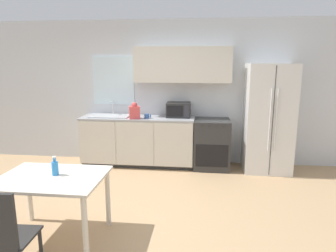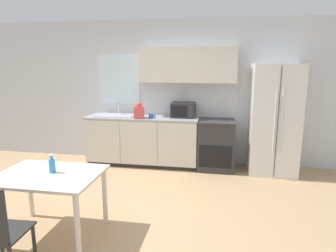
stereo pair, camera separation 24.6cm
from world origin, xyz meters
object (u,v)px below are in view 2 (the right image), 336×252
object	(u,v)px
refrigerator	(274,120)
drink_bottle	(52,165)
coffee_mug	(151,116)
dining_table	(49,183)
oven_range	(216,145)
microwave	(183,110)

from	to	relation	value
refrigerator	drink_bottle	bearing A→B (deg)	-137.64
refrigerator	drink_bottle	xyz separation A→B (m)	(-2.71, -2.47, -0.14)
drink_bottle	coffee_mug	bearing A→B (deg)	76.76
coffee_mug	dining_table	xyz separation A→B (m)	(-0.59, -2.43, -0.34)
oven_range	dining_table	size ratio (longest dim) A/B	0.82
refrigerator	dining_table	size ratio (longest dim) A/B	1.72
oven_range	refrigerator	world-z (taller)	refrigerator
coffee_mug	dining_table	distance (m)	2.53
drink_bottle	microwave	bearing A→B (deg)	66.76
microwave	refrigerator	bearing A→B (deg)	-4.44
oven_range	drink_bottle	distance (m)	3.06
oven_range	dining_table	world-z (taller)	oven_range
microwave	dining_table	size ratio (longest dim) A/B	0.40
microwave	dining_table	bearing A→B (deg)	-113.33
microwave	drink_bottle	world-z (taller)	microwave
oven_range	coffee_mug	xyz separation A→B (m)	(-1.17, -0.11, 0.52)
microwave	coffee_mug	xyz separation A→B (m)	(-0.55, -0.21, -0.09)
dining_table	drink_bottle	bearing A→B (deg)	61.89
oven_range	microwave	xyz separation A→B (m)	(-0.62, 0.10, 0.61)
refrigerator	coffee_mug	size ratio (longest dim) A/B	15.94
oven_range	refrigerator	bearing A→B (deg)	-1.29
dining_table	drink_bottle	size ratio (longest dim) A/B	5.27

